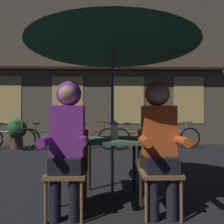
{
  "coord_description": "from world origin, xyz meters",
  "views": [
    {
      "loc": [
        -0.08,
        -2.69,
        1.02
      ],
      "look_at": [
        0.0,
        0.19,
        1.08
      ],
      "focal_mm": 34.65,
      "sensor_mm": 36.0,
      "label": 1
    }
  ],
  "objects": [
    {
      "name": "cafe_table",
      "position": [
        0.0,
        0.0,
        0.64
      ],
      "size": [
        0.72,
        0.72,
        0.74
      ],
      "color": "#42664C",
      "rests_on": "ground_plane"
    },
    {
      "name": "ground_plane",
      "position": [
        0.0,
        0.0,
        0.0
      ],
      "size": [
        60.0,
        60.0,
        0.0
      ],
      "primitive_type": "plane",
      "color": "#232326"
    },
    {
      "name": "chair_left",
      "position": [
        -0.48,
        -0.37,
        0.49
      ],
      "size": [
        0.4,
        0.4,
        0.87
      ],
      "color": "olive",
      "rests_on": "ground_plane"
    },
    {
      "name": "bicycle_third",
      "position": [
        -0.52,
        3.99,
        0.35
      ],
      "size": [
        1.67,
        0.33,
        0.84
      ],
      "color": "black",
      "rests_on": "ground_plane"
    },
    {
      "name": "potted_plant",
      "position": [
        -2.87,
        4.15,
        0.54
      ],
      "size": [
        0.6,
        0.6,
        0.92
      ],
      "color": "brown",
      "rests_on": "ground_plane"
    },
    {
      "name": "chair_right",
      "position": [
        0.48,
        -0.37,
        0.49
      ],
      "size": [
        0.4,
        0.4,
        0.87
      ],
      "color": "olive",
      "rests_on": "ground_plane"
    },
    {
      "name": "lantern",
      "position": [
        0.02,
        -0.02,
        0.86
      ],
      "size": [
        0.11,
        0.11,
        0.23
      ],
      "color": "white",
      "rests_on": "cafe_table"
    },
    {
      "name": "bicycle_nearest",
      "position": [
        -3.02,
        3.92,
        0.35
      ],
      "size": [
        1.68,
        0.22,
        0.84
      ],
      "color": "black",
      "rests_on": "ground_plane"
    },
    {
      "name": "person_left_hooded",
      "position": [
        -0.48,
        -0.43,
        0.85
      ],
      "size": [
        0.45,
        0.56,
        1.4
      ],
      "color": "black",
      "rests_on": "ground_plane"
    },
    {
      "name": "bicycle_fifth",
      "position": [
        2.05,
        4.02,
        0.35
      ],
      "size": [
        1.68,
        0.17,
        0.84
      ],
      "color": "black",
      "rests_on": "ground_plane"
    },
    {
      "name": "shopfront_building",
      "position": [
        -0.37,
        5.4,
        3.09
      ],
      "size": [
        10.0,
        0.93,
        6.2
      ],
      "color": "#6B5B4C",
      "rests_on": "ground_plane"
    },
    {
      "name": "bicycle_second",
      "position": [
        -1.88,
        3.86,
        0.35
      ],
      "size": [
        1.66,
        0.39,
        0.84
      ],
      "color": "black",
      "rests_on": "ground_plane"
    },
    {
      "name": "person_right_hooded",
      "position": [
        0.48,
        -0.43,
        0.85
      ],
      "size": [
        0.45,
        0.56,
        1.4
      ],
      "color": "black",
      "rests_on": "ground_plane"
    },
    {
      "name": "bicycle_fourth",
      "position": [
        0.84,
        3.87,
        0.35
      ],
      "size": [
        1.67,
        0.25,
        0.84
      ],
      "color": "black",
      "rests_on": "ground_plane"
    },
    {
      "name": "patio_umbrella",
      "position": [
        0.0,
        0.0,
        2.06
      ],
      "size": [
        2.1,
        2.1,
        2.31
      ],
      "color": "#4C4C51",
      "rests_on": "ground_plane"
    }
  ]
}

